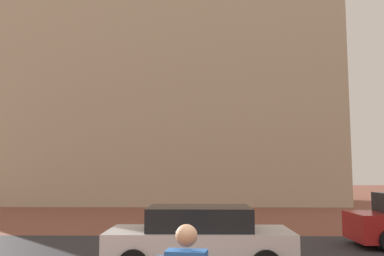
{
  "coord_description": "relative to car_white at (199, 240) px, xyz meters",
  "views": [
    {
      "loc": [
        0.28,
        -3.92,
        2.24
      ],
      "look_at": [
        0.05,
        9.9,
        3.72
      ],
      "focal_mm": 38.83,
      "sensor_mm": 36.0,
      "label": 1
    }
  ],
  "objects": [
    {
      "name": "ground_plane",
      "position": [
        -0.28,
        4.14,
        -0.7
      ],
      "size": [
        120.0,
        120.0,
        0.0
      ],
      "primitive_type": "plane",
      "color": "brown"
    },
    {
      "name": "street_asphalt_strip",
      "position": [
        -0.28,
        1.59,
        -0.69
      ],
      "size": [
        120.0,
        7.24,
        0.0
      ],
      "primitive_type": "cube",
      "color": "#2D2D33",
      "rests_on": "ground_plane"
    },
    {
      "name": "landmark_building",
      "position": [
        -4.11,
        22.23,
        10.67
      ],
      "size": [
        28.08,
        10.46,
        37.02
      ],
      "color": "beige",
      "rests_on": "ground_plane"
    },
    {
      "name": "car_white",
      "position": [
        0.0,
        0.0,
        0.0
      ],
      "size": [
        4.2,
        2.04,
        1.45
      ],
      "color": "silver",
      "rests_on": "ground_plane"
    }
  ]
}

